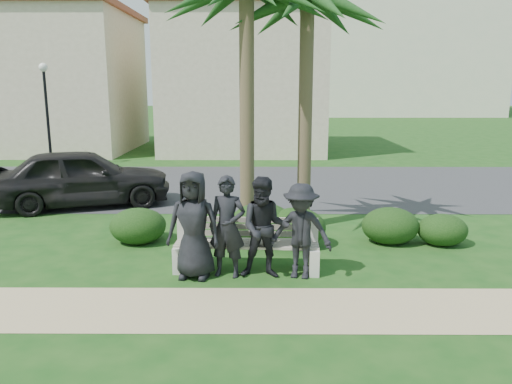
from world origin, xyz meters
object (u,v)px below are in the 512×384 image
man_d (301,231)px  park_bench (247,248)px  man_b (227,227)px  car_a (82,177)px  street_lamp (46,96)px  man_c (265,228)px  man_a (194,225)px

man_d → park_bench: bearing=173.2°
man_b → car_a: size_ratio=0.38×
street_lamp → man_d: size_ratio=2.51×
street_lamp → man_c: size_ratio=2.35×
man_b → man_c: bearing=7.2°
street_lamp → man_a: street_lamp is taller
man_c → street_lamp: bearing=127.4°
man_a → street_lamp: bearing=130.3°
street_lamp → car_a: (3.81, -7.08, -2.12)m
street_lamp → man_b: bearing=-56.3°
street_lamp → park_bench: (8.59, -12.12, -2.52)m
man_a → man_b: size_ratio=1.05×
street_lamp → park_bench: street_lamp is taller
street_lamp → man_b: (8.26, -12.41, -2.03)m
man_b → man_d: man_b is taller
man_b → car_a: 6.95m
park_bench → man_c: man_c is taller
man_b → man_d: (1.30, -0.07, -0.06)m
man_c → car_a: bearing=135.2°
man_a → car_a: man_a is taller
park_bench → car_a: 6.96m
man_b → man_c: (0.66, -0.06, -0.00)m
car_a → park_bench: bearing=-154.8°
man_a → man_c: man_a is taller
street_lamp → car_a: bearing=-61.7°
man_a → man_c: (1.25, -0.00, -0.05)m
man_a → man_c: bearing=8.7°
man_d → car_a: man_d is taller
man_b → man_c: size_ratio=1.00×
man_d → street_lamp: bearing=141.3°
man_b → man_d: 1.30m
car_a → man_b: bearing=-158.5°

